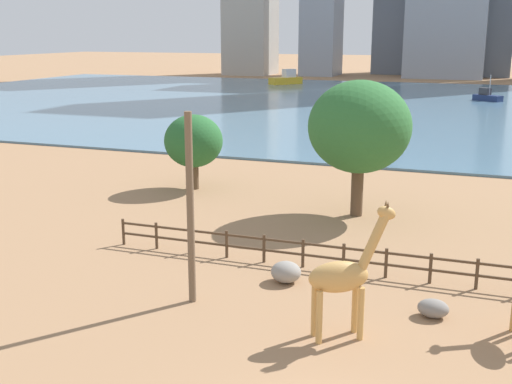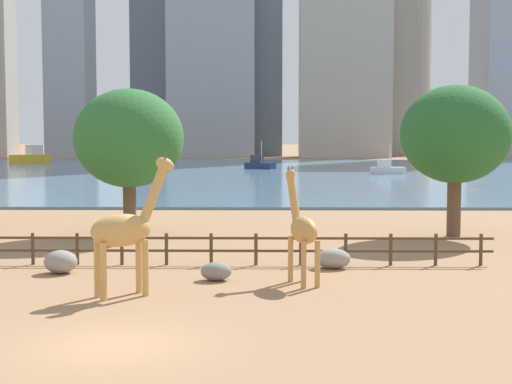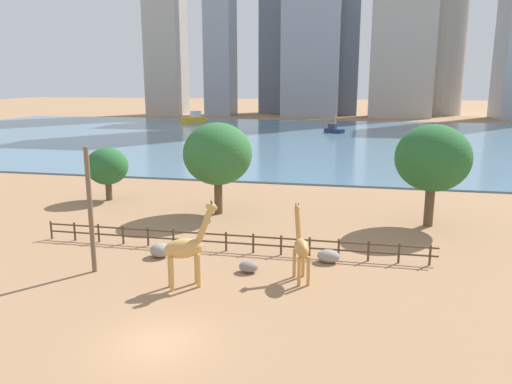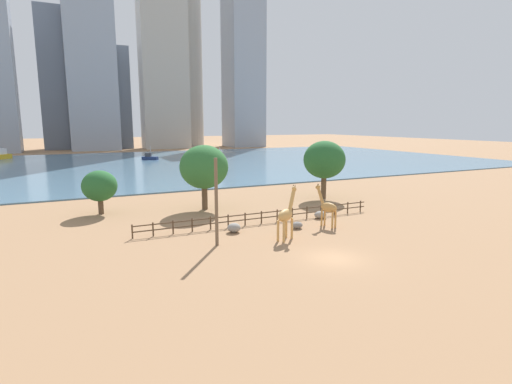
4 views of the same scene
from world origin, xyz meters
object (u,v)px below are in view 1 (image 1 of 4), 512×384
utility_pole (190,210)px  tree_left_large (360,127)px  tree_right_tall (194,141)px  boat_ferry (286,79)px  boulder_small (433,308)px  boulder_near_fence (286,272)px  boat_tug (487,96)px  giraffe_tall (343,276)px

utility_pole → tree_left_large: 14.56m
utility_pole → tree_right_tall: size_ratio=1.49×
tree_left_large → boat_ferry: size_ratio=1.16×
boulder_small → tree_right_tall: (-16.70, 14.94, 2.86)m
utility_pole → boulder_small: size_ratio=6.48×
boulder_near_fence → boulder_small: size_ratio=1.12×
boat_tug → utility_pole: bearing=-62.3°
boulder_near_fence → boat_ferry: boat_ferry is taller
giraffe_tall → boat_tug: size_ratio=1.08×
tree_right_tall → boat_tug: tree_right_tall is taller
boulder_near_fence → boat_ferry: 102.10m
boat_tug → boat_ferry: bearing=-173.4°
tree_left_large → boat_tug: size_ratio=1.74×
utility_pole → boulder_near_fence: size_ratio=5.81×
boat_tug → tree_right_tall: bearing=-70.7°
utility_pole → boat_tug: (9.67, 80.70, -2.84)m
utility_pole → boulder_small: utility_pole is taller
boulder_near_fence → tree_left_large: 11.90m
utility_pole → boat_ferry: size_ratio=1.12×
boulder_near_fence → tree_right_tall: bearing=128.1°
utility_pole → boat_ferry: 104.30m
utility_pole → boulder_near_fence: bearing=47.8°
giraffe_tall → boat_tug: giraffe_tall is taller
boat_ferry → tree_left_large: bearing=58.1°
boat_ferry → giraffe_tall: bearing=56.7°
boulder_small → tree_left_large: (-5.32, 12.32, 4.71)m
utility_pole → boulder_near_fence: utility_pole is taller
boulder_near_fence → tree_right_tall: tree_right_tall is taller
utility_pole → tree_left_large: bearing=75.8°
utility_pole → boulder_near_fence: 5.29m
giraffe_tall → utility_pole: 6.34m
utility_pole → tree_right_tall: 18.42m
giraffe_tall → tree_left_large: tree_left_large is taller
boulder_small → boat_ferry: size_ratio=0.17×
giraffe_tall → tree_right_tall: 22.49m
boulder_near_fence → giraffe_tall: bearing=-51.2°
giraffe_tall → tree_right_tall: tree_right_tall is taller
tree_left_large → boat_tug: 67.06m
boulder_near_fence → tree_right_tall: (-10.63, 13.57, 2.75)m
giraffe_tall → utility_pole: utility_pole is taller
giraffe_tall → utility_pole: size_ratio=0.65×
boulder_near_fence → boulder_small: 6.22m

